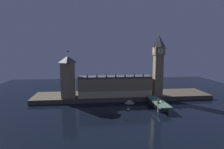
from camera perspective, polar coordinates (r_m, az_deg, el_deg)
The scene contains 13 objects.
ground_plane at distance 205.63m, azimuth 4.92°, elevation -9.82°, with size 400.00×400.00×0.00m, color black.
embankment at distance 241.80m, azimuth 3.13°, elevation -6.45°, with size 220.00×42.00×5.11m.
parliament_hall at distance 227.42m, azimuth 0.88°, elevation -3.55°, with size 87.50×17.56×29.35m.
clock_tower at distance 233.57m, azimuth 13.92°, elevation 3.27°, with size 12.34×12.45×74.71m.
victoria_tower at distance 225.40m, azimuth -13.24°, elevation -0.68°, with size 15.80×15.80×54.84m.
bridge at distance 208.01m, azimuth 13.87°, elevation -8.49°, with size 12.09×46.00×7.04m.
car_northbound_trail at distance 199.82m, azimuth 13.89°, elevation -8.25°, with size 1.86×4.10×1.39m.
car_southbound_lead at distance 205.93m, azimuth 14.83°, elevation -7.78°, with size 2.11×4.65×1.57m.
pedestrian_near_rail at distance 194.29m, azimuth 13.67°, elevation -8.65°, with size 0.38×0.38×1.61m.
pedestrian_far_rail at distance 212.45m, azimuth 11.82°, elevation -7.15°, with size 0.38×0.38×1.67m.
street_lamp_near at distance 190.98m, azimuth 13.84°, elevation -7.87°, with size 1.34×0.60×6.91m.
street_lamp_far at distance 218.00m, azimuth 11.18°, elevation -5.92°, with size 1.34×0.60×6.26m.
boat_upstream at distance 213.84m, azimuth 5.37°, elevation -8.68°, with size 11.99×7.65×4.36m.
Camera 1 is at (-38.59, -192.02, 62.65)m, focal length 30.00 mm.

